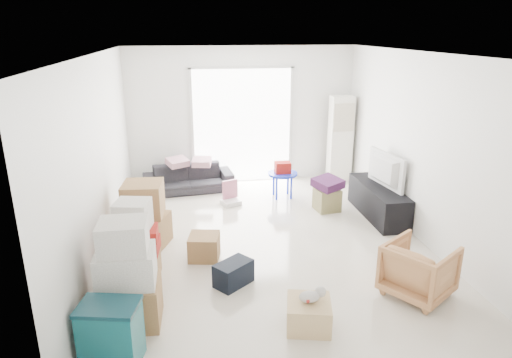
{
  "coord_description": "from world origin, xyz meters",
  "views": [
    {
      "loc": [
        -1.12,
        -5.96,
        3.0
      ],
      "look_at": [
        -0.16,
        0.2,
        0.94
      ],
      "focal_mm": 32.0,
      "sensor_mm": 36.0,
      "label": 1
    }
  ],
  "objects_px": {
    "storage_bins": "(111,333)",
    "kids_table": "(283,172)",
    "ac_tower": "(340,140)",
    "sofa": "(188,174)",
    "television": "(380,183)",
    "armchair": "(419,267)",
    "tv_console": "(378,201)",
    "wood_crate": "(309,314)",
    "ottoman": "(327,199)"
  },
  "relations": [
    {
      "from": "sofa",
      "to": "kids_table",
      "type": "distance_m",
      "value": 1.84
    },
    {
      "from": "television",
      "to": "armchair",
      "type": "bearing_deg",
      "value": 159.22
    },
    {
      "from": "sofa",
      "to": "storage_bins",
      "type": "height_order",
      "value": "sofa"
    },
    {
      "from": "storage_bins",
      "to": "sofa",
      "type": "bearing_deg",
      "value": 80.65
    },
    {
      "from": "television",
      "to": "ottoman",
      "type": "bearing_deg",
      "value": 55.22
    },
    {
      "from": "ac_tower",
      "to": "television",
      "type": "height_order",
      "value": "ac_tower"
    },
    {
      "from": "tv_console",
      "to": "sofa",
      "type": "bearing_deg",
      "value": 150.79
    },
    {
      "from": "ac_tower",
      "to": "television",
      "type": "bearing_deg",
      "value": -88.49
    },
    {
      "from": "television",
      "to": "ottoman",
      "type": "xyz_separation_m",
      "value": [
        -0.77,
        0.38,
        -0.39
      ]
    },
    {
      "from": "ottoman",
      "to": "sofa",
      "type": "bearing_deg",
      "value": 149.87
    },
    {
      "from": "tv_console",
      "to": "storage_bins",
      "type": "xyz_separation_m",
      "value": [
        -3.9,
        -2.99,
        0.05
      ]
    },
    {
      "from": "armchair",
      "to": "wood_crate",
      "type": "distance_m",
      "value": 1.5
    },
    {
      "from": "kids_table",
      "to": "wood_crate",
      "type": "relative_size",
      "value": 1.49
    },
    {
      "from": "tv_console",
      "to": "sofa",
      "type": "relative_size",
      "value": 0.92
    },
    {
      "from": "storage_bins",
      "to": "kids_table",
      "type": "relative_size",
      "value": 0.92
    },
    {
      "from": "kids_table",
      "to": "ottoman",
      "type": "bearing_deg",
      "value": -50.08
    },
    {
      "from": "armchair",
      "to": "kids_table",
      "type": "distance_m",
      "value": 3.6
    },
    {
      "from": "sofa",
      "to": "ottoman",
      "type": "bearing_deg",
      "value": -36.48
    },
    {
      "from": "television",
      "to": "kids_table",
      "type": "bearing_deg",
      "value": 42.49
    },
    {
      "from": "wood_crate",
      "to": "tv_console",
      "type": "bearing_deg",
      "value": 54.82
    },
    {
      "from": "ac_tower",
      "to": "storage_bins",
      "type": "bearing_deg",
      "value": -128.26
    },
    {
      "from": "kids_table",
      "to": "wood_crate",
      "type": "xyz_separation_m",
      "value": [
        -0.55,
        -3.88,
        -0.33
      ]
    },
    {
      "from": "ac_tower",
      "to": "wood_crate",
      "type": "bearing_deg",
      "value": -112.14
    },
    {
      "from": "ac_tower",
      "to": "ottoman",
      "type": "height_order",
      "value": "ac_tower"
    },
    {
      "from": "tv_console",
      "to": "kids_table",
      "type": "relative_size",
      "value": 2.32
    },
    {
      "from": "sofa",
      "to": "kids_table",
      "type": "bearing_deg",
      "value": -25.94
    },
    {
      "from": "wood_crate",
      "to": "ottoman",
      "type": "bearing_deg",
      "value": 69.44
    },
    {
      "from": "television",
      "to": "kids_table",
      "type": "height_order",
      "value": "kids_table"
    },
    {
      "from": "ac_tower",
      "to": "storage_bins",
      "type": "height_order",
      "value": "ac_tower"
    },
    {
      "from": "television",
      "to": "armchair",
      "type": "relative_size",
      "value": 1.36
    },
    {
      "from": "kids_table",
      "to": "wood_crate",
      "type": "bearing_deg",
      "value": -97.99
    },
    {
      "from": "storage_bins",
      "to": "wood_crate",
      "type": "bearing_deg",
      "value": 6.83
    },
    {
      "from": "television",
      "to": "kids_table",
      "type": "relative_size",
      "value": 1.45
    },
    {
      "from": "tv_console",
      "to": "kids_table",
      "type": "xyz_separation_m",
      "value": [
        -1.4,
        1.13,
        0.22
      ]
    },
    {
      "from": "ac_tower",
      "to": "sofa",
      "type": "relative_size",
      "value": 1.03
    },
    {
      "from": "storage_bins",
      "to": "wood_crate",
      "type": "height_order",
      "value": "storage_bins"
    },
    {
      "from": "ottoman",
      "to": "kids_table",
      "type": "height_order",
      "value": "kids_table"
    },
    {
      "from": "armchair",
      "to": "storage_bins",
      "type": "height_order",
      "value": "armchair"
    },
    {
      "from": "tv_console",
      "to": "storage_bins",
      "type": "relative_size",
      "value": 2.52
    },
    {
      "from": "ottoman",
      "to": "wood_crate",
      "type": "distance_m",
      "value": 3.35
    },
    {
      "from": "sofa",
      "to": "armchair",
      "type": "distance_m",
      "value": 4.86
    },
    {
      "from": "sofa",
      "to": "kids_table",
      "type": "xyz_separation_m",
      "value": [
        1.73,
        -0.61,
        0.15
      ]
    },
    {
      "from": "ottoman",
      "to": "armchair",
      "type": "bearing_deg",
      "value": -84.69
    },
    {
      "from": "sofa",
      "to": "ottoman",
      "type": "relative_size",
      "value": 4.41
    },
    {
      "from": "ac_tower",
      "to": "kids_table",
      "type": "xyz_separation_m",
      "value": [
        -1.35,
        -0.76,
        -0.39
      ]
    },
    {
      "from": "tv_console",
      "to": "television",
      "type": "distance_m",
      "value": 0.33
    },
    {
      "from": "ottoman",
      "to": "storage_bins",
      "type": "bearing_deg",
      "value": -132.95
    },
    {
      "from": "tv_console",
      "to": "sofa",
      "type": "distance_m",
      "value": 3.58
    },
    {
      "from": "sofa",
      "to": "wood_crate",
      "type": "relative_size",
      "value": 3.75
    },
    {
      "from": "tv_console",
      "to": "storage_bins",
      "type": "height_order",
      "value": "storage_bins"
    }
  ]
}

